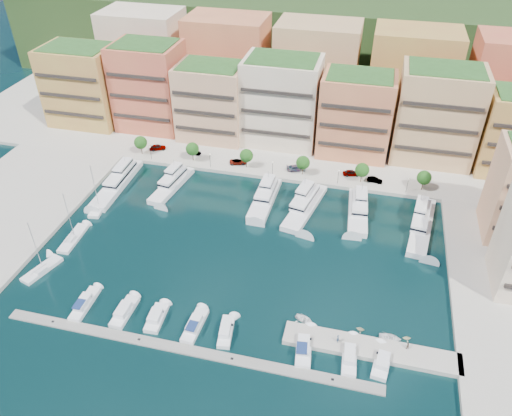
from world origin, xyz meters
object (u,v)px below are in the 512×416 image
object	(u,v)px
tree_0	(141,143)
tree_5	(424,178)
tender_1	(360,329)
person_1	(407,346)
yacht_3	(265,196)
tender_2	(390,338)
sailboat_1	(73,239)
car_2	(238,162)
tender_0	(304,319)
lamppost_2	(273,166)
yacht_6	(422,223)
tender_3	(407,338)
yacht_0	(118,181)
yacht_5	(358,209)
sailboat_2	(98,209)
yacht_1	(172,183)
tree_3	(303,163)
cruiser_2	(124,312)
cruiser_7	(304,347)
car_5	(375,180)
cruiser_3	(156,318)
cruiser_4	(195,326)
tree_4	(362,170)
cruiser_5	(226,332)
cruiser_8	(349,356)
tree_2	(246,156)
lamppost_1	(210,158)
car_4	(351,173)
lamppost_4	(408,183)
tree_1	(192,149)
yacht_4	(305,205)
person_0	(338,339)
cruiser_1	(85,304)
sailboat_0	(42,270)
car_0	(158,147)
car_3	(296,168)
car_1	(194,152)

from	to	relation	value
tree_0	tree_5	size ratio (longest dim) A/B	1.00
tender_1	person_1	xyz separation A→B (m)	(8.41, -3.05, 1.32)
yacht_3	tender_2	world-z (taller)	yacht_3
tree_5	sailboat_1	distance (m)	89.05
car_2	tender_0	bearing A→B (deg)	-170.24
lamppost_2	yacht_6	xyz separation A→B (m)	(39.75, -12.87, -2.62)
tender_3	yacht_0	bearing A→B (deg)	54.30
yacht_5	sailboat_2	distance (m)	65.69
car_2	yacht_1	bearing A→B (deg)	116.62
tree_3	cruiser_2	size ratio (longest dim) A/B	0.68
cruiser_7	car_5	world-z (taller)	car_5
person_1	sailboat_2	bearing A→B (deg)	-45.06
tree_5	car_2	xyz separation A→B (m)	(-50.87, 1.26, -3.08)
lamppost_2	yacht_0	size ratio (longest dim) A/B	0.17
cruiser_3	car_2	distance (m)	59.35
yacht_6	cruiser_4	bearing A→B (deg)	-134.84
tree_4	sailboat_2	bearing A→B (deg)	-156.63
cruiser_5	cruiser_8	world-z (taller)	same
sailboat_1	tree_2	bearing A→B (deg)	51.78
cruiser_2	cruiser_3	world-z (taller)	same
lamppost_1	person_1	world-z (taller)	lamppost_1
lamppost_2	cruiser_7	xyz separation A→B (m)	(18.08, -55.82, -3.26)
lamppost_2	yacht_3	world-z (taller)	yacht_3
yacht_5	car_4	bearing A→B (deg)	101.36
lamppost_4	car_5	distance (m)	9.12
cruiser_3	lamppost_1	bearing A→B (deg)	97.32
tree_1	yacht_4	world-z (taller)	tree_1
lamppost_2	person_0	bearing A→B (deg)	-65.90
tender_0	tender_2	distance (m)	16.35
tree_4	cruiser_8	size ratio (longest dim) A/B	0.64
yacht_1	sailboat_2	size ratio (longest dim) A/B	1.43
cruiser_4	tender_3	size ratio (longest dim) A/B	5.39
cruiser_1	person_0	size ratio (longest dim) A/B	5.12
car_4	car_5	bearing A→B (deg)	-121.36
sailboat_0	cruiser_1	bearing A→B (deg)	-26.27
car_4	cruiser_2	bearing A→B (deg)	133.26
car_0	car_3	bearing A→B (deg)	-116.58
yacht_5	car_4	distance (m)	16.21
yacht_1	person_0	world-z (taller)	yacht_1
yacht_4	tender_1	distance (m)	40.48
sailboat_0	tender_2	xyz separation A→B (m)	(73.80, -0.96, 0.11)
lamppost_4	tree_1	bearing A→B (deg)	177.80
yacht_5	tender_1	xyz separation A→B (m)	(3.44, -38.10, -0.77)
cruiser_7	tender_0	world-z (taller)	cruiser_7
lamppost_4	sailboat_1	world-z (taller)	sailboat_1
cruiser_3	tree_2	bearing A→B (deg)	87.20
cruiser_5	person_0	size ratio (longest dim) A/B	4.33
tender_0	tree_2	bearing A→B (deg)	43.85
cruiser_4	car_1	distance (m)	65.47
cruiser_7	sailboat_1	bearing A→B (deg)	162.47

